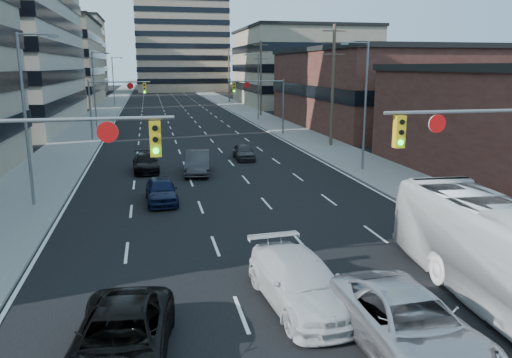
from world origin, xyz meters
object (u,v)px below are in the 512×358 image
object	(u,v)px
black_pickup	(121,340)
sedan_blue	(161,190)
white_van	(300,281)
silver_suv	(408,324)

from	to	relation	value
black_pickup	sedan_blue	distance (m)	15.48
white_van	sedan_blue	xyz separation A→B (m)	(-3.91, 13.18, -0.09)
black_pickup	sedan_blue	xyz separation A→B (m)	(1.40, 15.41, -0.02)
black_pickup	white_van	xyz separation A→B (m)	(5.31, 2.23, 0.06)
black_pickup	silver_suv	world-z (taller)	silver_suv
silver_suv	sedan_blue	bearing A→B (deg)	107.75
white_van	silver_suv	size ratio (longest dim) A/B	0.92
silver_suv	sedan_blue	size ratio (longest dim) A/B	1.43
silver_suv	sedan_blue	xyz separation A→B (m)	(-5.88, 16.34, -0.12)
black_pickup	silver_suv	distance (m)	7.34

